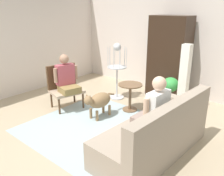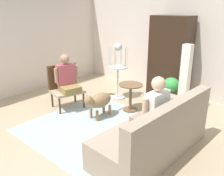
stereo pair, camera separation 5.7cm
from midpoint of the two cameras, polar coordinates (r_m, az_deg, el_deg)
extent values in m
plane|color=tan|center=(4.67, -2.93, -9.21)|extent=(6.80, 6.80, 0.00)
cube|color=silver|center=(6.44, 14.47, 11.45)|extent=(6.27, 0.12, 2.84)
cube|color=silver|center=(6.66, -19.90, 11.17)|extent=(0.12, 6.01, 2.84)
cube|color=#9EB2B7|center=(4.59, -2.67, -9.72)|extent=(2.62, 2.42, 0.01)
cube|color=gray|center=(3.87, 9.82, -12.16)|extent=(0.97, 2.12, 0.46)
cube|color=gray|center=(3.49, 14.90, -7.31)|extent=(0.29, 2.09, 0.49)
cube|color=gray|center=(4.47, 17.00, -3.63)|extent=(0.87, 0.22, 0.19)
cube|color=gray|center=(3.21, 7.98, -11.48)|extent=(0.12, 0.32, 0.28)
cube|color=#9EB2B7|center=(3.63, 13.36, -7.97)|extent=(0.11, 0.29, 0.28)
cube|color=gray|center=(4.10, 17.54, -5.14)|extent=(0.12, 0.30, 0.28)
cylinder|color=#4C331E|center=(5.43, -6.58, -2.98)|extent=(0.04, 0.04, 0.37)
cylinder|color=#4C331E|center=(5.21, -12.21, -4.29)|extent=(0.04, 0.04, 0.37)
cylinder|color=#4C331E|center=(5.81, -8.67, -1.57)|extent=(0.04, 0.04, 0.37)
cylinder|color=#4C331E|center=(5.60, -14.00, -2.72)|extent=(0.04, 0.04, 0.37)
cube|color=tan|center=(5.43, -10.48, -0.76)|extent=(0.71, 0.80, 0.06)
cube|color=#4C331E|center=(5.54, -11.67, 2.87)|extent=(0.25, 0.68, 0.54)
cube|color=gray|center=(3.77, 8.89, -7.80)|extent=(0.41, 0.43, 0.14)
cube|color=white|center=(3.56, 11.29, -4.33)|extent=(0.20, 0.42, 0.45)
sphere|color=#DDB293|center=(3.44, 11.67, 1.03)|extent=(0.21, 0.21, 0.21)
cylinder|color=#DDB293|center=(3.38, 8.46, -5.03)|extent=(0.08, 0.08, 0.32)
cylinder|color=#DDB293|center=(3.77, 12.85, -2.74)|extent=(0.08, 0.08, 0.32)
cube|color=olive|center=(5.26, -9.83, -0.23)|extent=(0.51, 0.49, 0.14)
cube|color=#B24C59|center=(5.33, -10.82, 3.29)|extent=(0.28, 0.43, 0.45)
sphere|color=#A57A60|center=(5.24, -11.06, 6.94)|extent=(0.20, 0.20, 0.20)
cylinder|color=#A57A60|center=(5.38, -8.34, 3.84)|extent=(0.08, 0.08, 0.31)
cylinder|color=#A57A60|center=(5.20, -13.06, 3.00)|extent=(0.08, 0.08, 0.31)
cylinder|color=brown|center=(5.14, 4.89, 0.80)|extent=(0.52, 0.52, 0.02)
cylinder|color=brown|center=(5.24, 4.80, -2.40)|extent=(0.06, 0.06, 0.59)
cylinder|color=brown|center=(5.35, 4.71, -5.20)|extent=(0.33, 0.33, 0.03)
ellipsoid|color=olive|center=(4.90, -2.50, -2.94)|extent=(0.32, 0.54, 0.31)
sphere|color=olive|center=(4.66, -5.34, -2.98)|extent=(0.19, 0.19, 0.19)
cone|color=olive|center=(4.59, -4.99, -2.06)|extent=(0.06, 0.06, 0.06)
cone|color=olive|center=(4.66, -5.76, -1.78)|extent=(0.06, 0.06, 0.06)
cylinder|color=olive|center=(5.11, 0.25, -1.45)|extent=(0.04, 0.18, 0.10)
cylinder|color=olive|center=(4.82, -3.26, -6.76)|extent=(0.06, 0.06, 0.22)
cylinder|color=olive|center=(4.95, -4.76, -6.11)|extent=(0.06, 0.06, 0.22)
cylinder|color=olive|center=(5.07, -0.21, -5.41)|extent=(0.06, 0.06, 0.22)
cylinder|color=olive|center=(5.18, -1.71, -4.83)|extent=(0.06, 0.06, 0.22)
cylinder|color=silver|center=(6.04, 1.63, -2.24)|extent=(0.36, 0.36, 0.03)
cylinder|color=silver|center=(5.91, 1.66, 1.23)|extent=(0.04, 0.04, 0.80)
cylinder|color=silver|center=(5.79, 1.70, 5.08)|extent=(0.47, 0.47, 0.02)
cylinder|color=silver|center=(5.60, 3.52, 7.20)|extent=(0.01, 0.01, 0.48)
cylinder|color=silver|center=(5.73, 3.99, 7.46)|extent=(0.01, 0.01, 0.48)
cylinder|color=silver|center=(5.86, 3.60, 7.73)|extent=(0.01, 0.01, 0.48)
cylinder|color=silver|center=(5.94, 2.52, 7.91)|extent=(0.01, 0.01, 0.48)
cylinder|color=silver|center=(5.95, 1.17, 7.94)|extent=(0.01, 0.01, 0.48)
cylinder|color=silver|center=(5.88, 0.02, 7.81)|extent=(0.01, 0.01, 0.48)
cylinder|color=silver|center=(5.75, -0.53, 7.56)|extent=(0.01, 0.01, 0.48)
cylinder|color=silver|center=(5.62, -0.22, 7.28)|extent=(0.01, 0.01, 0.48)
cylinder|color=silver|center=(5.53, 0.87, 7.08)|extent=(0.01, 0.01, 0.48)
cylinder|color=silver|center=(5.52, 2.32, 7.05)|extent=(0.01, 0.01, 0.48)
sphere|color=silver|center=(5.69, 1.75, 9.89)|extent=(0.19, 0.19, 0.19)
cylinder|color=#4C5156|center=(5.57, 14.05, -3.69)|extent=(0.29, 0.29, 0.22)
cylinder|color=brown|center=(5.49, 14.23, -1.66)|extent=(0.03, 0.03, 0.20)
ellipsoid|color=green|center=(5.41, 14.44, 0.76)|extent=(0.36, 0.36, 0.33)
cube|color=#4C4742|center=(5.49, 16.76, -5.17)|extent=(0.20, 0.20, 0.06)
cube|color=white|center=(5.24, 17.53, 2.30)|extent=(0.18, 0.18, 1.43)
cube|color=black|center=(6.05, 14.12, 7.07)|extent=(0.94, 0.56, 2.02)
camera|label=1|loc=(0.03, -89.63, 0.13)|focal=37.78mm
camera|label=2|loc=(0.03, 90.37, -0.13)|focal=37.78mm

